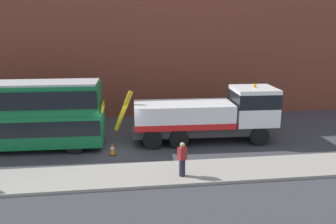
{
  "coord_description": "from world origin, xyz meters",
  "views": [
    {
      "loc": [
        0.38,
        -20.04,
        7.32
      ],
      "look_at": [
        3.1,
        0.6,
        2.0
      ],
      "focal_mm": 37.1,
      "sensor_mm": 36.0,
      "label": 1
    }
  ],
  "objects_px": {
    "double_decker_bus": "(7,113)",
    "traffic_cone_near_bus": "(112,149)",
    "pedestrian_bystander": "(182,160)",
    "recovery_tow_truck": "(211,114)"
  },
  "relations": [
    {
      "from": "recovery_tow_truck",
      "to": "double_decker_bus",
      "type": "relative_size",
      "value": 0.92
    },
    {
      "from": "recovery_tow_truck",
      "to": "traffic_cone_near_bus",
      "type": "xyz_separation_m",
      "value": [
        -6.18,
        -1.66,
        -1.42
      ]
    },
    {
      "from": "double_decker_bus",
      "to": "traffic_cone_near_bus",
      "type": "bearing_deg",
      "value": -13.7
    },
    {
      "from": "recovery_tow_truck",
      "to": "traffic_cone_near_bus",
      "type": "height_order",
      "value": "recovery_tow_truck"
    },
    {
      "from": "double_decker_bus",
      "to": "traffic_cone_near_bus",
      "type": "xyz_separation_m",
      "value": [
        6.02,
        -1.67,
        -1.89
      ]
    },
    {
      "from": "pedestrian_bystander",
      "to": "traffic_cone_near_bus",
      "type": "bearing_deg",
      "value": 13.05
    },
    {
      "from": "double_decker_bus",
      "to": "pedestrian_bystander",
      "type": "bearing_deg",
      "value": -27.57
    },
    {
      "from": "pedestrian_bystander",
      "to": "recovery_tow_truck",
      "type": "bearing_deg",
      "value": -57.62
    },
    {
      "from": "recovery_tow_truck",
      "to": "double_decker_bus",
      "type": "xyz_separation_m",
      "value": [
        -12.21,
        0.01,
        0.47
      ]
    },
    {
      "from": "pedestrian_bystander",
      "to": "traffic_cone_near_bus",
      "type": "height_order",
      "value": "pedestrian_bystander"
    }
  ]
}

